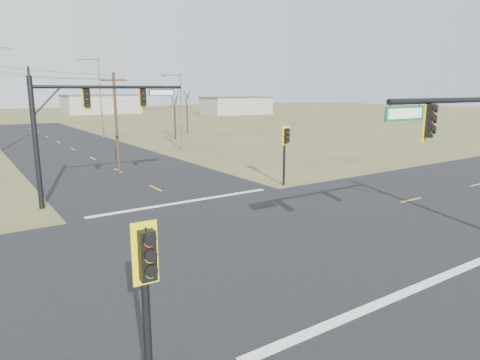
% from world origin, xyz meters
% --- Properties ---
extents(ground, '(320.00, 320.00, 0.00)m').
position_xyz_m(ground, '(0.00, 0.00, 0.00)').
color(ground, olive).
rests_on(ground, ground).
extents(road_ew, '(160.00, 14.00, 0.02)m').
position_xyz_m(road_ew, '(0.00, 0.00, 0.01)').
color(road_ew, black).
rests_on(road_ew, ground).
extents(road_ns, '(14.00, 160.00, 0.02)m').
position_xyz_m(road_ns, '(0.00, 0.00, 0.01)').
color(road_ns, black).
rests_on(road_ns, ground).
extents(stop_bar_near, '(12.00, 0.40, 0.01)m').
position_xyz_m(stop_bar_near, '(0.00, -7.50, 0.03)').
color(stop_bar_near, silver).
rests_on(stop_bar_near, road_ns).
extents(stop_bar_far, '(12.00, 0.40, 0.01)m').
position_xyz_m(stop_bar_far, '(0.00, 7.50, 0.03)').
color(stop_bar_far, silver).
rests_on(stop_bar_far, road_ns).
extents(mast_arm_far, '(9.32, 0.58, 7.55)m').
position_xyz_m(mast_arm_far, '(-4.67, 10.94, 5.43)').
color(mast_arm_far, black).
rests_on(mast_arm_far, ground).
extents(pedestal_signal_ne, '(0.56, 0.49, 4.30)m').
position_xyz_m(pedestal_signal_ne, '(8.18, 7.73, 3.15)').
color(pedestal_signal_ne, black).
rests_on(pedestal_signal_ne, ground).
extents(pedestal_signal_sw, '(0.58, 0.50, 4.24)m').
position_xyz_m(pedestal_signal_sw, '(-8.41, -7.67, 3.11)').
color(pedestal_signal_sw, black).
rests_on(pedestal_signal_sw, ground).
extents(utility_pole_near, '(1.90, 0.81, 8.10)m').
position_xyz_m(utility_pole_near, '(-0.44, 18.45, 4.26)').
color(utility_pole_near, '#462B1E').
rests_on(utility_pole_near, ground).
extents(streetlight_a, '(2.39, 0.30, 8.54)m').
position_xyz_m(streetlight_a, '(9.96, 28.24, 4.79)').
color(streetlight_a, slate).
rests_on(streetlight_a, ground).
extents(streetlight_b, '(3.08, 0.29, 11.08)m').
position_xyz_m(streetlight_b, '(6.49, 47.02, 6.23)').
color(streetlight_b, slate).
rests_on(streetlight_b, ground).
extents(bare_tree_c, '(3.08, 3.08, 6.90)m').
position_xyz_m(bare_tree_c, '(14.43, 38.99, 5.41)').
color(bare_tree_c, black).
rests_on(bare_tree_c, ground).
extents(bare_tree_d, '(3.12, 3.12, 7.26)m').
position_xyz_m(bare_tree_d, '(20.05, 46.31, 5.85)').
color(bare_tree_d, black).
rests_on(bare_tree_d, ground).
extents(warehouse_mid, '(20.00, 12.00, 5.00)m').
position_xyz_m(warehouse_mid, '(25.00, 110.00, 2.50)').
color(warehouse_mid, '#ACA699').
rests_on(warehouse_mid, ground).
extents(warehouse_right, '(18.00, 10.00, 4.50)m').
position_xyz_m(warehouse_right, '(55.00, 85.00, 2.25)').
color(warehouse_right, '#ACA699').
rests_on(warehouse_right, ground).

